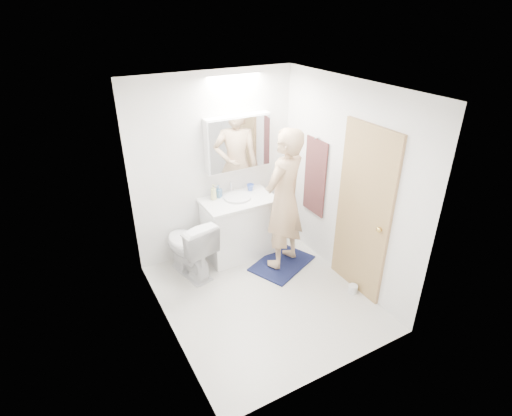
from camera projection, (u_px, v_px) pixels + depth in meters
floor at (263, 296)px, 4.72m from camera, size 2.50×2.50×0.00m
ceiling at (265, 88)px, 3.61m from camera, size 2.50×2.50×0.00m
wall_back at (215, 167)px, 5.13m from camera, size 2.50×0.00×2.50m
wall_front at (341, 268)px, 3.19m from camera, size 2.50×0.00×2.50m
wall_left at (160, 232)px, 3.69m from camera, size 0.00×2.50×2.50m
wall_right at (345, 185)px, 4.64m from camera, size 0.00×2.50×2.50m
vanity_cabinet at (239, 228)px, 5.37m from camera, size 0.90×0.55×0.78m
countertop at (239, 201)px, 5.18m from camera, size 0.95×0.58×0.04m
sink_basin at (237, 197)px, 5.19m from camera, size 0.36×0.36×0.03m
faucet at (231, 187)px, 5.30m from camera, size 0.02×0.02×0.16m
medicine_cabinet at (238, 143)px, 5.07m from camera, size 0.88×0.14×0.70m
mirror_panel at (241, 144)px, 5.01m from camera, size 0.84×0.01×0.66m
toilet at (189, 247)px, 4.95m from camera, size 0.59×0.85×0.79m
bath_rug at (282, 263)px, 5.29m from camera, size 0.95×0.82×0.02m
person at (284, 200)px, 4.86m from camera, size 0.77×0.66×1.80m
door at (363, 213)px, 4.45m from camera, size 0.04×0.80×2.00m
door_knob at (379, 230)px, 4.22m from camera, size 0.06×0.06×0.06m
towel at (315, 177)px, 5.10m from camera, size 0.02×0.42×1.00m
towel_hook at (317, 138)px, 4.86m from camera, size 0.07×0.02×0.02m
soap_bottle_a at (213, 192)px, 5.12m from camera, size 0.10×0.10×0.21m
soap_bottle_b at (218, 191)px, 5.18m from camera, size 0.11×0.11×0.17m
toothbrush_cup at (250, 187)px, 5.38m from camera, size 0.11×0.11×0.09m
toilet_paper_roll at (353, 289)px, 4.76m from camera, size 0.11×0.11×0.10m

